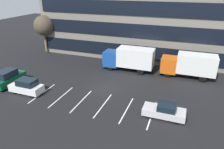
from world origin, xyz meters
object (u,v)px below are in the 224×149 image
at_px(suv_white, 27,86).
at_px(suv_forest, 8,78).
at_px(bare_tree, 44,26).
at_px(sedan_silver, 164,111).
at_px(box_truck_orange, 189,64).
at_px(box_truck_blue, 129,58).

height_order(suv_white, suv_forest, suv_forest).
distance_m(suv_white, suv_forest, 4.16).
bearing_deg(suv_white, suv_forest, 165.16).
relative_size(suv_forest, bare_tree, 0.64).
bearing_deg(sedan_silver, bare_tree, 149.69).
bearing_deg(suv_forest, sedan_silver, -1.07).
distance_m(suv_white, sedan_silver, 17.07).
height_order(box_truck_orange, suv_white, box_truck_orange).
bearing_deg(bare_tree, suv_white, -62.02).
relative_size(box_truck_blue, suv_forest, 1.70).
bearing_deg(box_truck_blue, suv_forest, -142.48).
bearing_deg(box_truck_blue, bare_tree, 168.91).
distance_m(suv_forest, bare_tree, 15.58).
bearing_deg(box_truck_blue, box_truck_orange, 2.75).
xyz_separation_m(suv_white, bare_tree, (-8.20, 15.43, 4.45)).
height_order(box_truck_blue, suv_forest, box_truck_blue).
bearing_deg(sedan_silver, box_truck_orange, 80.66).
xyz_separation_m(suv_white, sedan_silver, (17.05, 0.67, -0.19)).
xyz_separation_m(box_truck_orange, sedan_silver, (-1.91, -11.62, -1.30)).
bearing_deg(sedan_silver, suv_forest, 178.93).
relative_size(suv_white, bare_tree, 0.58).
height_order(box_truck_blue, bare_tree, bare_tree).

